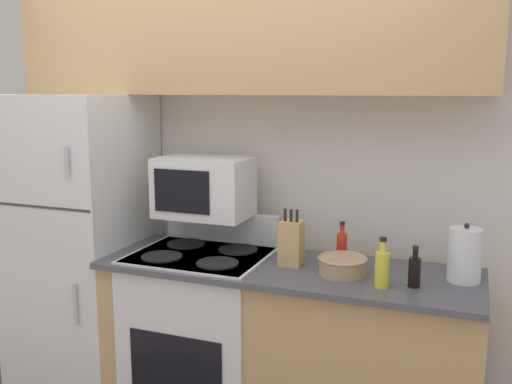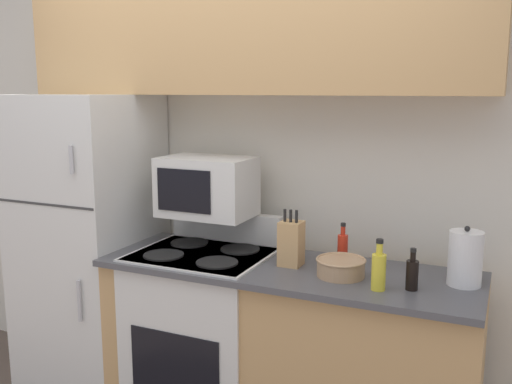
{
  "view_description": "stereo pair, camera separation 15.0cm",
  "coord_description": "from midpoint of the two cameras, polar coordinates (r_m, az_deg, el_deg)",
  "views": [
    {
      "loc": [
        1.14,
        -2.23,
        1.76
      ],
      "look_at": [
        0.18,
        0.26,
        1.28
      ],
      "focal_mm": 40.0,
      "sensor_mm": 36.0,
      "label": 1
    },
    {
      "loc": [
        1.28,
        -2.17,
        1.76
      ],
      "look_at": [
        0.18,
        0.26,
        1.28
      ],
      "focal_mm": 40.0,
      "sensor_mm": 36.0,
      "label": 2
    }
  ],
  "objects": [
    {
      "name": "upper_cabinets",
      "position": [
        2.99,
        0.23,
        16.52
      ],
      "size": [
        2.47,
        0.33,
        0.71
      ],
      "color": "tan",
      "rests_on": "refrigerator"
    },
    {
      "name": "bottle_cooking_spray",
      "position": [
        2.47,
        13.89,
        -7.6
      ],
      "size": [
        0.06,
        0.06,
        0.22
      ],
      "color": "gold",
      "rests_on": "lower_cabinets"
    },
    {
      "name": "knife_block",
      "position": [
        2.73,
        5.11,
        -5.13
      ],
      "size": [
        0.11,
        0.1,
        0.27
      ],
      "color": "tan",
      "rests_on": "lower_cabinets"
    },
    {
      "name": "bowl",
      "position": [
        2.62,
        10.11,
        -7.39
      ],
      "size": [
        0.23,
        0.23,
        0.08
      ],
      "color": "tan",
      "rests_on": "lower_cabinets"
    },
    {
      "name": "stove",
      "position": [
        3.08,
        -3.77,
        -14.21
      ],
      "size": [
        0.68,
        0.59,
        1.1
      ],
      "color": "silver",
      "rests_on": "ground_plane"
    },
    {
      "name": "wall_back",
      "position": [
        3.18,
        1.61,
        1.42
      ],
      "size": [
        8.0,
        0.05,
        2.55
      ],
      "color": "silver",
      "rests_on": "ground_plane"
    },
    {
      "name": "bottle_soy_sauce",
      "position": [
        2.51,
        17.02,
        -7.83
      ],
      "size": [
        0.05,
        0.05,
        0.18
      ],
      "color": "black",
      "rests_on": "lower_cabinets"
    },
    {
      "name": "kettle",
      "position": [
        2.63,
        21.75,
        -6.19
      ],
      "size": [
        0.14,
        0.14,
        0.26
      ],
      "color": "white",
      "rests_on": "lower_cabinets"
    },
    {
      "name": "lower_cabinets",
      "position": [
        2.93,
        4.53,
        -15.99
      ],
      "size": [
        1.8,
        0.61,
        0.93
      ],
      "color": "tan",
      "rests_on": "ground_plane"
    },
    {
      "name": "microwave",
      "position": [
        2.98,
        -3.5,
        0.53
      ],
      "size": [
        0.48,
        0.31,
        0.31
      ],
      "color": "silver",
      "rests_on": "stove"
    },
    {
      "name": "bottle_hot_sauce",
      "position": [
        2.8,
        10.18,
        -5.5
      ],
      "size": [
        0.05,
        0.05,
        0.2
      ],
      "color": "red",
      "rests_on": "lower_cabinets"
    },
    {
      "name": "refrigerator",
      "position": [
        3.42,
        -15.05,
        -5.31
      ],
      "size": [
        0.67,
        0.69,
        1.73
      ],
      "color": "silver",
      "rests_on": "ground_plane"
    }
  ]
}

